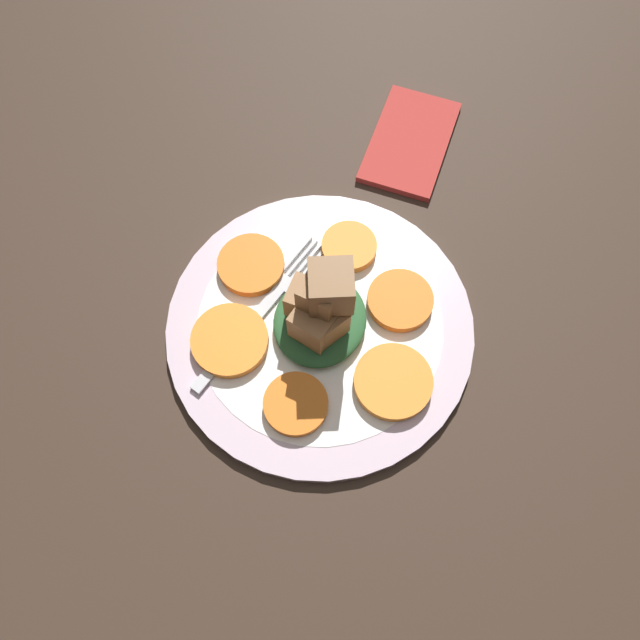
% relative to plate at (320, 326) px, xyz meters
% --- Properties ---
extents(table_slab, '(1.20, 1.20, 0.02)m').
position_rel_plate_xyz_m(table_slab, '(0.00, 0.00, -0.02)').
color(table_slab, '#38281E').
rests_on(table_slab, ground).
extents(plate, '(0.30, 0.30, 0.01)m').
position_rel_plate_xyz_m(plate, '(0.00, 0.00, 0.00)').
color(plate, silver).
rests_on(plate, table_slab).
extents(carrot_slice_0, '(0.07, 0.07, 0.01)m').
position_rel_plate_xyz_m(carrot_slice_0, '(0.03, 0.08, 0.01)').
color(carrot_slice_0, orange).
rests_on(carrot_slice_0, plate).
extents(carrot_slice_1, '(0.06, 0.06, 0.01)m').
position_rel_plate_xyz_m(carrot_slice_1, '(-0.05, 0.07, 0.01)').
color(carrot_slice_1, orange).
rests_on(carrot_slice_1, plate).
extents(carrot_slice_2, '(0.06, 0.06, 0.01)m').
position_rel_plate_xyz_m(carrot_slice_2, '(-0.09, -0.00, 0.01)').
color(carrot_slice_2, orange).
rests_on(carrot_slice_2, plate).
extents(carrot_slice_3, '(0.07, 0.07, 0.01)m').
position_rel_plate_xyz_m(carrot_slice_3, '(-0.04, -0.09, 0.01)').
color(carrot_slice_3, orange).
rests_on(carrot_slice_3, plate).
extents(carrot_slice_4, '(0.07, 0.07, 0.01)m').
position_rel_plate_xyz_m(carrot_slice_4, '(0.05, -0.07, 0.01)').
color(carrot_slice_4, orange).
rests_on(carrot_slice_4, plate).
extents(carrot_slice_5, '(0.06, 0.06, 0.01)m').
position_rel_plate_xyz_m(carrot_slice_5, '(0.08, 0.01, 0.01)').
color(carrot_slice_5, orange).
rests_on(carrot_slice_5, plate).
extents(center_pile, '(0.10, 0.09, 0.10)m').
position_rel_plate_xyz_m(center_pile, '(0.00, 0.00, 0.04)').
color(center_pile, '#2D6033').
rests_on(center_pile, plate).
extents(fork, '(0.19, 0.07, 0.00)m').
position_rel_plate_xyz_m(fork, '(0.00, -0.06, 0.01)').
color(fork, silver).
rests_on(fork, plate).
extents(napkin, '(0.14, 0.08, 0.01)m').
position_rel_plate_xyz_m(napkin, '(-0.25, 0.02, -0.00)').
color(napkin, '#B2332D').
rests_on(napkin, table_slab).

